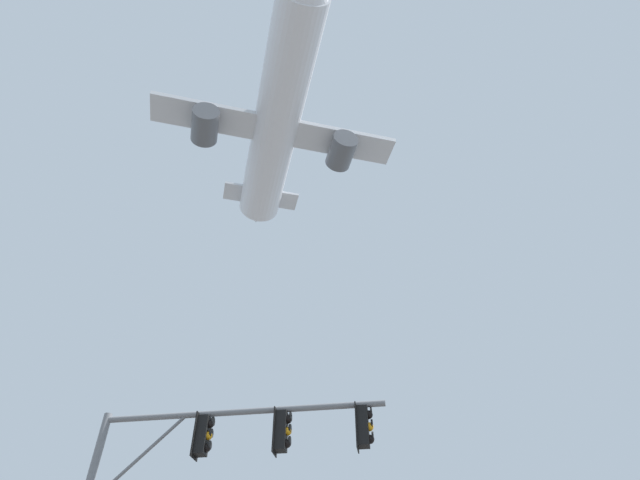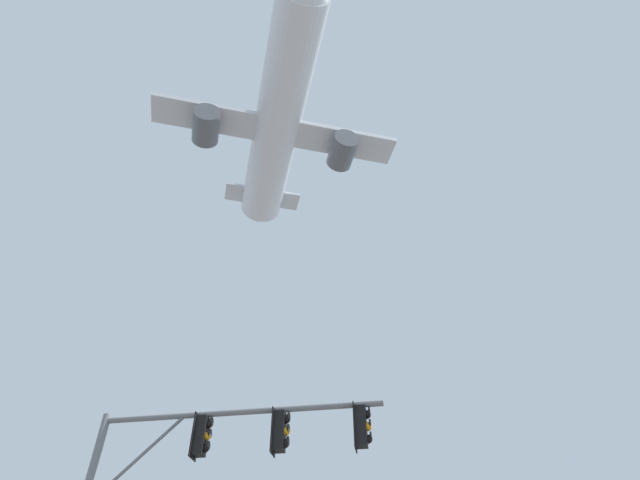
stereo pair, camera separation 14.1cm
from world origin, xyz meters
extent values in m
cylinder|color=slate|center=(-2.51, 6.74, 6.07)|extent=(6.95, 0.33, 0.15)
cylinder|color=slate|center=(-4.94, 6.81, 5.06)|extent=(2.14, 0.14, 2.08)
cube|color=black|center=(0.41, 6.66, 5.54)|extent=(0.27, 0.33, 0.90)
cylinder|color=black|center=(0.41, 6.66, 6.05)|extent=(0.05, 0.05, 0.12)
cube|color=black|center=(0.27, 6.67, 5.54)|extent=(0.04, 0.46, 1.04)
sphere|color=black|center=(0.55, 6.66, 5.81)|extent=(0.20, 0.20, 0.20)
cylinder|color=black|center=(0.62, 6.66, 5.87)|extent=(0.05, 0.21, 0.21)
sphere|color=orange|center=(0.55, 6.66, 5.53)|extent=(0.20, 0.20, 0.20)
cylinder|color=black|center=(0.62, 6.66, 5.59)|extent=(0.05, 0.21, 0.21)
sphere|color=black|center=(0.55, 6.66, 5.25)|extent=(0.20, 0.20, 0.20)
cylinder|color=black|center=(0.62, 6.66, 5.31)|extent=(0.05, 0.21, 0.21)
cube|color=black|center=(-1.50, 6.72, 5.54)|extent=(0.27, 0.33, 0.90)
cylinder|color=black|center=(-1.50, 6.72, 6.05)|extent=(0.05, 0.05, 0.12)
cube|color=black|center=(-1.64, 6.72, 5.54)|extent=(0.04, 0.46, 1.04)
sphere|color=black|center=(-1.36, 6.71, 5.81)|extent=(0.20, 0.20, 0.20)
cylinder|color=black|center=(-1.29, 6.71, 5.87)|extent=(0.05, 0.21, 0.21)
sphere|color=orange|center=(-1.36, 6.71, 5.53)|extent=(0.20, 0.20, 0.20)
cylinder|color=black|center=(-1.29, 6.71, 5.59)|extent=(0.05, 0.21, 0.21)
sphere|color=black|center=(-1.36, 6.71, 5.25)|extent=(0.20, 0.20, 0.20)
cylinder|color=black|center=(-1.29, 6.71, 5.31)|extent=(0.05, 0.21, 0.21)
cube|color=black|center=(-3.41, 6.77, 5.54)|extent=(0.27, 0.33, 0.90)
cylinder|color=black|center=(-3.41, 6.77, 6.05)|extent=(0.05, 0.05, 0.12)
cube|color=black|center=(-3.55, 6.77, 5.54)|extent=(0.04, 0.46, 1.04)
sphere|color=black|center=(-3.27, 6.76, 5.81)|extent=(0.20, 0.20, 0.20)
cylinder|color=black|center=(-3.20, 6.76, 5.87)|extent=(0.05, 0.21, 0.21)
sphere|color=orange|center=(-3.27, 6.76, 5.53)|extent=(0.20, 0.20, 0.20)
cylinder|color=black|center=(-3.20, 6.76, 5.59)|extent=(0.05, 0.21, 0.21)
sphere|color=black|center=(-3.27, 6.76, 5.25)|extent=(0.20, 0.20, 0.20)
cylinder|color=black|center=(-3.20, 6.76, 5.31)|extent=(0.05, 0.21, 0.21)
cylinder|color=white|center=(-5.70, 19.46, 35.45)|extent=(10.87, 20.89, 3.72)
cone|color=white|center=(-9.77, 30.23, 35.45)|extent=(3.78, 3.29, 3.16)
cube|color=silver|center=(-5.90, 20.01, 34.90)|extent=(19.39, 9.37, 0.42)
cylinder|color=#595B60|center=(-0.73, 21.96, 33.78)|extent=(2.94, 3.35, 2.09)
cylinder|color=#595B60|center=(-11.08, 18.05, 33.78)|extent=(2.94, 3.35, 2.09)
cube|color=navy|center=(-8.90, 27.95, 37.55)|extent=(1.41, 3.14, 4.42)
cube|color=silver|center=(-8.98, 28.16, 35.80)|extent=(7.27, 4.42, 0.23)
camera|label=1|loc=(0.89, -4.99, 1.27)|focal=28.52mm
camera|label=2|loc=(1.03, -4.97, 1.27)|focal=28.52mm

